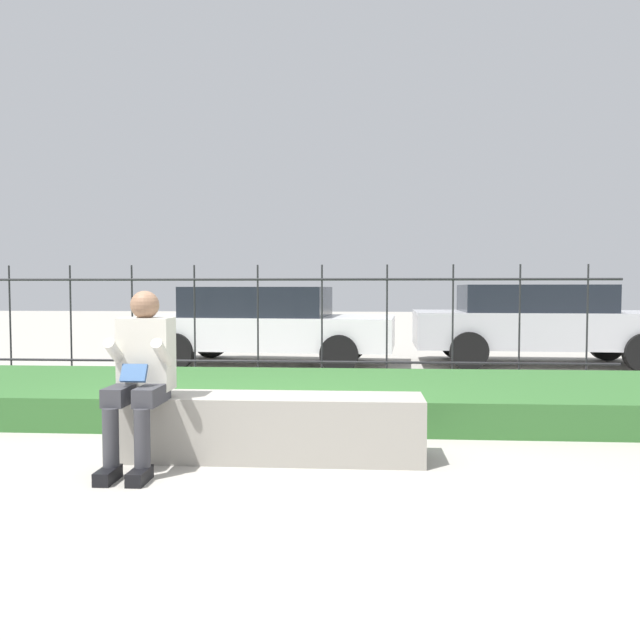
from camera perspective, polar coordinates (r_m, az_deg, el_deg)
The scene contains 7 objects.
ground_plane at distance 4.96m, azimuth -7.61°, elevation -12.41°, with size 60.00×60.00×0.00m, color #A8A399.
stone_bench at distance 4.86m, azimuth -4.34°, elevation -10.04°, with size 2.29×0.49×0.49m.
person_seated_reader at distance 4.73m, azimuth -16.04°, elevation -4.43°, with size 0.42×0.73×1.29m.
grass_berm at distance 6.71m, azimuth -4.46°, elevation -6.96°, with size 10.62×2.31×0.32m.
iron_fence at distance 8.34m, azimuth -2.78°, elevation -0.20°, with size 8.62×0.03×1.62m.
car_parked_center at distance 10.70m, azimuth -4.99°, elevation -0.31°, with size 4.38×2.25×1.33m.
car_parked_right at distance 11.25m, azimuth 19.46°, elevation -0.19°, with size 4.37×1.95×1.37m.
Camera 1 is at (0.95, -4.69, 1.31)m, focal length 35.00 mm.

